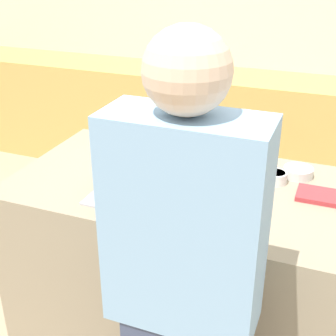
{
  "coord_description": "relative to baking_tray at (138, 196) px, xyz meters",
  "views": [
    {
      "loc": [
        0.62,
        -1.74,
        1.9
      ],
      "look_at": [
        -0.06,
        0.0,
        1.01
      ],
      "focal_mm": 50.0,
      "sensor_mm": 36.0,
      "label": 1
    }
  ],
  "objects": [
    {
      "name": "wall_back",
      "position": [
        0.12,
        2.5,
        0.35
      ],
      "size": [
        8.0,
        0.05,
        2.6
      ],
      "color": "beige",
      "rests_on": "ground_plane"
    },
    {
      "name": "candy_bowl_near_tray_left",
      "position": [
        0.18,
        0.25,
        0.02
      ],
      "size": [
        0.12,
        0.12,
        0.04
      ],
      "color": "white",
      "rests_on": "kitchen_island"
    },
    {
      "name": "kitchen_island",
      "position": [
        0.12,
        0.19,
        -0.48
      ],
      "size": [
        1.5,
        0.85,
        0.95
      ],
      "color": "gray",
      "rests_on": "ground_plane"
    },
    {
      "name": "candy_bowl_behind_tray",
      "position": [
        0.6,
        0.44,
        0.02
      ],
      "size": [
        0.13,
        0.13,
        0.04
      ],
      "color": "silver",
      "rests_on": "kitchen_island"
    },
    {
      "name": "decorative_tree",
      "position": [
        -0.25,
        0.37,
        0.14
      ],
      "size": [
        0.16,
        0.16,
        0.28
      ],
      "color": "silver",
      "rests_on": "kitchen_island"
    },
    {
      "name": "baking_tray",
      "position": [
        0.0,
        0.0,
        0.0
      ],
      "size": [
        0.39,
        0.3,
        0.01
      ],
      "color": "#B2B2BC",
      "rests_on": "kitchen_island"
    },
    {
      "name": "person",
      "position": [
        0.37,
        -0.48,
        -0.05
      ],
      "size": [
        0.46,
        0.57,
        1.74
      ],
      "color": "#424C6B",
      "rests_on": "ground_plane"
    },
    {
      "name": "candy_bowl_center_rear",
      "position": [
        -0.11,
        0.53,
        0.02
      ],
      "size": [
        0.11,
        0.11,
        0.05
      ],
      "color": "silver",
      "rests_on": "kitchen_island"
    },
    {
      "name": "gingerbread_house",
      "position": [
        0.0,
        0.0,
        0.11
      ],
      "size": [
        0.22,
        0.2,
        0.26
      ],
      "color": "brown",
      "rests_on": "baking_tray"
    },
    {
      "name": "candy_bowl_front_corner",
      "position": [
        0.13,
        0.41,
        0.03
      ],
      "size": [
        0.12,
        0.12,
        0.05
      ],
      "color": "silver",
      "rests_on": "kitchen_island"
    },
    {
      "name": "candy_bowl_near_tray_right",
      "position": [
        0.52,
        0.34,
        0.02
      ],
      "size": [
        0.1,
        0.1,
        0.05
      ],
      "color": "white",
      "rests_on": "kitchen_island"
    },
    {
      "name": "back_cabinet_block",
      "position": [
        0.12,
        2.17,
        -0.49
      ],
      "size": [
        6.0,
        0.6,
        0.93
      ],
      "color": "tan",
      "rests_on": "ground_plane"
    },
    {
      "name": "cookbook",
      "position": [
        0.72,
        0.27,
        0.01
      ],
      "size": [
        0.2,
        0.14,
        0.02
      ],
      "color": "#B23338",
      "rests_on": "kitchen_island"
    }
  ]
}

